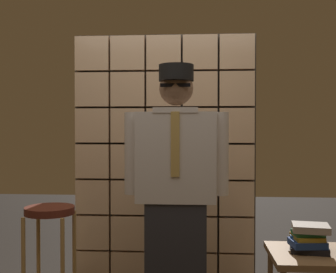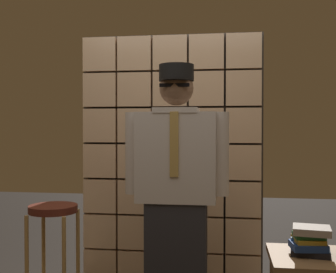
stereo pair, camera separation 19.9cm
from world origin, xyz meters
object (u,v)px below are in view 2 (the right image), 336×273
at_px(side_table, 313,268).
at_px(coffee_mug, 298,245).
at_px(standing_person, 176,191).
at_px(book_stack, 310,241).
at_px(bar_stool, 53,234).

xyz_separation_m(side_table, coffee_mug, (-0.08, 0.05, 0.13)).
height_order(standing_person, coffee_mug, standing_person).
bearing_deg(book_stack, standing_person, 170.47).
distance_m(bar_stool, coffee_mug, 1.66).
bearing_deg(coffee_mug, bar_stool, 176.69).
distance_m(side_table, book_stack, 0.17).
distance_m(bar_stool, book_stack, 1.72).
bearing_deg(side_table, bar_stool, 175.09).
bearing_deg(coffee_mug, book_stack, -33.28).
relative_size(bar_stool, book_stack, 3.12).
distance_m(standing_person, side_table, 0.98).
relative_size(side_table, book_stack, 2.19).
xyz_separation_m(bar_stool, side_table, (1.74, -0.15, -0.11)).
distance_m(standing_person, bar_stool, 0.93).
height_order(book_stack, coffee_mug, book_stack).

